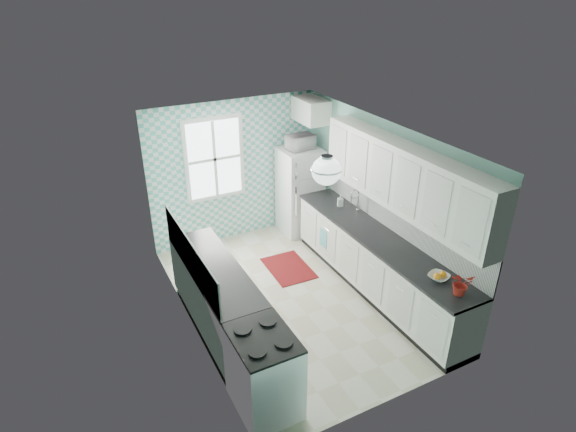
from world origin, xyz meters
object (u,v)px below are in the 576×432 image
ceiling_light (326,170)px  microwave (300,142)px  fruit_bowl (439,277)px  fridge (300,191)px  stove (264,371)px  potted_plant (461,284)px  sink (349,215)px

ceiling_light → microwave: bearing=67.1°
fruit_bowl → microwave: 3.51m
fruit_bowl → fridge: bearing=91.5°
fridge → stove: size_ratio=1.66×
potted_plant → microwave: bearing=91.4°
sink → fruit_bowl: size_ratio=2.14×
microwave → stove: bearing=52.6°
potted_plant → sink: bearing=89.9°
fridge → potted_plant: bearing=-88.5°
ceiling_light → sink: size_ratio=0.66×
stove → potted_plant: 2.49m
potted_plant → microwave: (-0.09, 3.78, 0.63)m
fridge → potted_plant: (0.09, -3.78, 0.29)m
ceiling_light → fridge: size_ratio=0.22×
ceiling_light → potted_plant: 2.07m
microwave → fridge: bearing=50.8°
fruit_bowl → ceiling_light: bearing=146.3°
stove → sink: 3.16m
sink → potted_plant: sink is taller
fruit_bowl → microwave: (-0.09, 3.43, 0.75)m
ceiling_light → fruit_bowl: bearing=-33.7°
sink → microwave: 1.63m
stove → fruit_bowl: bearing=1.6°
stove → sink: sink is taller
ceiling_light → microwave: size_ratio=0.76×
fridge → microwave: (0.00, 0.00, 0.92)m
fridge → sink: (0.09, -1.42, 0.14)m
fridge → microwave: microwave is taller
microwave → fruit_bowl: bearing=88.0°
ceiling_light → stove: ceiling_light is taller
microwave → potted_plant: bearing=87.9°
ceiling_light → fridge: (1.11, 2.63, -1.53)m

